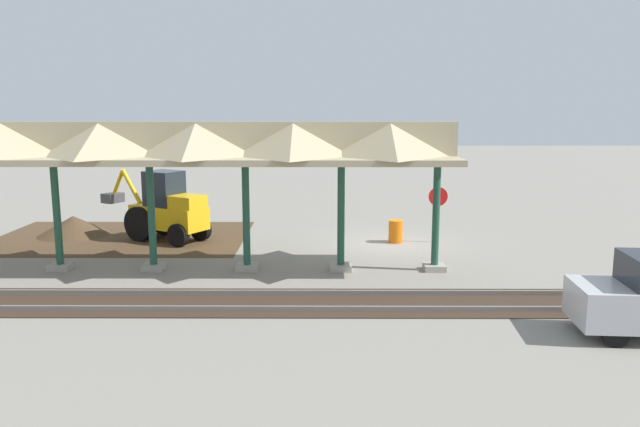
{
  "coord_description": "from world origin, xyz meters",
  "views": [
    {
      "loc": [
        2.63,
        24.01,
        5.44
      ],
      "look_at": [
        2.74,
        2.08,
        1.6
      ],
      "focal_mm": 35.0,
      "sensor_mm": 36.0,
      "label": 1
    }
  ],
  "objects": [
    {
      "name": "dirt_mound",
      "position": [
        13.17,
        -1.73,
        0.0
      ],
      "size": [
        5.95,
        5.95,
        1.64
      ],
      "primitive_type": "cone",
      "color": "#4C3823",
      "rests_on": "ground"
    },
    {
      "name": "rail_tracks",
      "position": [
        0.0,
        7.39,
        0.03
      ],
      "size": [
        60.0,
        2.58,
        0.15
      ],
      "color": "slate",
      "rests_on": "ground"
    },
    {
      "name": "stop_sign",
      "position": [
        -1.93,
        -0.44,
        1.6
      ],
      "size": [
        0.76,
        0.06,
        2.22
      ],
      "color": "gray",
      "rests_on": "ground"
    },
    {
      "name": "platform_canopy",
      "position": [
        8.28,
        3.88,
        4.16
      ],
      "size": [
        19.91,
        3.2,
        4.9
      ],
      "color": "#9E998E",
      "rests_on": "ground"
    },
    {
      "name": "ground_plane",
      "position": [
        0.0,
        0.0,
        0.0
      ],
      "size": [
        120.0,
        120.0,
        0.0
      ],
      "primitive_type": "plane",
      "color": "gray"
    },
    {
      "name": "dirt_work_zone",
      "position": [
        11.01,
        -1.22,
        0.0
      ],
      "size": [
        10.31,
        7.0,
        0.01
      ],
      "primitive_type": "cube",
      "color": "#4C3823",
      "rests_on": "ground"
    },
    {
      "name": "traffic_barrel",
      "position": [
        -0.27,
        -0.36,
        0.45
      ],
      "size": [
        0.56,
        0.56,
        0.9
      ],
      "primitive_type": "cylinder",
      "color": "orange",
      "rests_on": "ground"
    },
    {
      "name": "backhoe",
      "position": [
        8.98,
        -0.78,
        1.27
      ],
      "size": [
        4.98,
        3.59,
        2.82
      ],
      "color": "#EAB214",
      "rests_on": "ground"
    }
  ]
}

